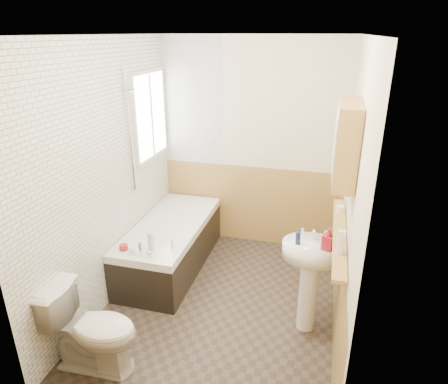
{
  "coord_description": "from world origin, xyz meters",
  "views": [
    {
      "loc": [
        0.88,
        -3.14,
        2.52
      ],
      "look_at": [
        0.0,
        0.15,
        1.15
      ],
      "focal_mm": 32.0,
      "sensor_mm": 36.0,
      "label": 1
    }
  ],
  "objects": [
    {
      "name": "floor",
      "position": [
        0.0,
        0.0,
        0.0
      ],
      "size": [
        2.8,
        2.8,
        0.0
      ],
      "primitive_type": "plane",
      "color": "#302722",
      "rests_on": "ground"
    },
    {
      "name": "ceiling",
      "position": [
        0.0,
        0.0,
        2.5
      ],
      "size": [
        2.8,
        2.8,
        0.0
      ],
      "primitive_type": "plane",
      "rotation": [
        3.14,
        0.0,
        0.0
      ],
      "color": "white",
      "rests_on": "ground"
    },
    {
      "name": "wall_back",
      "position": [
        0.0,
        1.41,
        1.25
      ],
      "size": [
        2.2,
        0.02,
        2.5
      ],
      "primitive_type": "cube",
      "color": "#ECE4C3",
      "rests_on": "ground"
    },
    {
      "name": "wall_front",
      "position": [
        0.0,
        -1.41,
        1.25
      ],
      "size": [
        2.2,
        0.02,
        2.5
      ],
      "primitive_type": "cube",
      "color": "#ECE4C3",
      "rests_on": "ground"
    },
    {
      "name": "wall_left",
      "position": [
        -1.11,
        0.0,
        1.25
      ],
      "size": [
        0.02,
        2.8,
        2.5
      ],
      "primitive_type": "cube",
      "color": "#ECE4C3",
      "rests_on": "ground"
    },
    {
      "name": "wall_right",
      "position": [
        1.11,
        0.0,
        1.25
      ],
      "size": [
        0.02,
        2.8,
        2.5
      ],
      "primitive_type": "cube",
      "color": "#ECE4C3",
      "rests_on": "ground"
    },
    {
      "name": "wainscot_right",
      "position": [
        1.09,
        0.0,
        0.5
      ],
      "size": [
        0.01,
        2.8,
        1.0
      ],
      "primitive_type": "cube",
      "color": "tan",
      "rests_on": "wall_right"
    },
    {
      "name": "wainscot_front",
      "position": [
        0.0,
        -1.39,
        0.5
      ],
      "size": [
        2.2,
        0.01,
        1.0
      ],
      "primitive_type": "cube",
      "color": "tan",
      "rests_on": "wall_front"
    },
    {
      "name": "wainscot_back",
      "position": [
        0.0,
        1.39,
        0.5
      ],
      "size": [
        2.2,
        0.01,
        1.0
      ],
      "primitive_type": "cube",
      "color": "tan",
      "rests_on": "wall_back"
    },
    {
      "name": "tile_cladding_left",
      "position": [
        -1.09,
        0.0,
        1.25
      ],
      "size": [
        0.01,
        2.8,
        2.5
      ],
      "primitive_type": "cube",
      "color": "white",
      "rests_on": "wall_left"
    },
    {
      "name": "tile_return_back",
      "position": [
        -0.73,
        1.39,
        1.75
      ],
      "size": [
        0.75,
        0.01,
        1.5
      ],
      "primitive_type": "cube",
      "color": "white",
      "rests_on": "wall_back"
    },
    {
      "name": "window",
      "position": [
        -1.06,
        0.95,
        1.65
      ],
      "size": [
        0.03,
        0.79,
        0.99
      ],
      "color": "white",
      "rests_on": "wall_left"
    },
    {
      "name": "bathtub",
      "position": [
        -0.73,
        0.55,
        0.28
      ],
      "size": [
        0.7,
        1.64,
        0.68
      ],
      "color": "black",
      "rests_on": "floor"
    },
    {
      "name": "shower_riser",
      "position": [
        -1.04,
        0.41,
        1.7
      ],
      "size": [
        0.11,
        0.09,
        1.28
      ],
      "color": "silver",
      "rests_on": "wall_left"
    },
    {
      "name": "toilet",
      "position": [
        -0.76,
        -1.0,
        0.36
      ],
      "size": [
        0.75,
        0.44,
        0.72
      ],
      "primitive_type": "imported",
      "rotation": [
        0.0,
        0.0,
        1.62
      ],
      "color": "white",
      "rests_on": "floor"
    },
    {
      "name": "sink",
      "position": [
        0.84,
        -0.1,
        0.62
      ],
      "size": [
        0.51,
        0.41,
        0.98
      ],
      "rotation": [
        0.0,
        0.0,
        0.19
      ],
      "color": "white",
      "rests_on": "floor"
    },
    {
      "name": "pine_shelf",
      "position": [
        1.04,
        -0.17,
        1.02
      ],
      "size": [
        0.1,
        1.39,
        0.03
      ],
      "primitive_type": "cube",
      "color": "tan",
      "rests_on": "wall_right"
    },
    {
      "name": "medicine_cabinet",
      "position": [
        1.01,
        -0.14,
        1.76
      ],
      "size": [
        0.17,
        0.66,
        0.59
      ],
      "color": "tan",
      "rests_on": "wall_right"
    },
    {
      "name": "foam_can",
      "position": [
        1.04,
        -0.5,
        1.13
      ],
      "size": [
        0.07,
        0.07,
        0.18
      ],
      "primitive_type": "cylinder",
      "rotation": [
        0.0,
        0.0,
        0.29
      ],
      "color": "silver",
      "rests_on": "pine_shelf"
    },
    {
      "name": "green_bottle",
      "position": [
        1.04,
        -0.49,
        1.14
      ],
      "size": [
        0.05,
        0.05,
        0.2
      ],
      "primitive_type": "cone",
      "rotation": [
        0.0,
        0.0,
        -0.19
      ],
      "color": "#19339E",
      "rests_on": "pine_shelf"
    },
    {
      "name": "black_jar",
      "position": [
        1.04,
        0.24,
        1.06
      ],
      "size": [
        0.08,
        0.08,
        0.05
      ],
      "primitive_type": "cylinder",
      "rotation": [
        0.0,
        0.0,
        0.1
      ],
      "color": "silver",
      "rests_on": "pine_shelf"
    },
    {
      "name": "soap_bottle",
      "position": [
        0.96,
        -0.16,
        0.91
      ],
      "size": [
        0.14,
        0.21,
        0.09
      ],
      "primitive_type": "imported",
      "rotation": [
        0.0,
        0.0,
        -0.33
      ],
      "color": "maroon",
      "rests_on": "sink"
    },
    {
      "name": "clear_bottle",
      "position": [
        0.72,
        -0.14,
        0.92
      ],
      "size": [
        0.05,
        0.05,
        0.11
      ],
      "primitive_type": "cylinder",
      "rotation": [
        0.0,
        0.0,
        -0.32
      ],
      "color": "navy",
      "rests_on": "sink"
    },
    {
      "name": "blue_gel",
      "position": [
        -0.67,
        -0.07,
        0.64
      ],
      "size": [
        0.06,
        0.05,
        0.2
      ],
      "primitive_type": "cube",
      "rotation": [
        0.0,
        0.0,
        -0.35
      ],
      "color": "silver",
      "rests_on": "bathtub"
    },
    {
      "name": "cream_jar",
      "position": [
        -0.94,
        -0.11,
        0.57
      ],
      "size": [
        0.09,
        0.09,
        0.05
      ],
      "primitive_type": "cylinder",
      "rotation": [
        0.0,
        0.0,
        -0.15
      ],
      "color": "maroon",
      "rests_on": "bathtub"
    },
    {
      "name": "orange_bottle",
      "position": [
        -0.51,
        0.06,
        0.59
      ],
      "size": [
        0.03,
        0.03,
        0.09
      ],
      "primitive_type": "cylinder",
      "rotation": [
        0.0,
        0.0,
        -0.08
      ],
      "color": "silver",
      "rests_on": "bathtub"
    }
  ]
}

